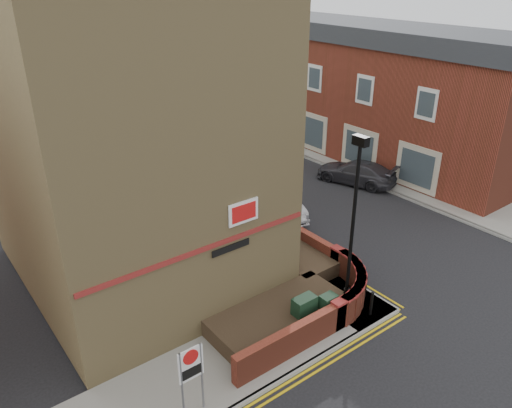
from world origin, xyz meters
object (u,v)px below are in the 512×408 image
object	(u,v)px
lamppost	(353,227)
zone_sign	(191,369)
silver_car_near	(272,199)
utility_cabinet_large	(304,313)

from	to	relation	value
lamppost	zone_sign	size ratio (longest dim) A/B	2.86
silver_car_near	lamppost	bearing A→B (deg)	-97.92
lamppost	silver_car_near	distance (m)	8.41
utility_cabinet_large	silver_car_near	bearing A→B (deg)	57.58
utility_cabinet_large	zone_sign	distance (m)	4.86
lamppost	silver_car_near	xyz separation A→B (m)	(2.80, 7.49, -2.59)
lamppost	utility_cabinet_large	world-z (taller)	lamppost
zone_sign	silver_car_near	xyz separation A→B (m)	(9.40, 8.20, -0.89)
zone_sign	utility_cabinet_large	bearing A→B (deg)	9.69
zone_sign	silver_car_near	distance (m)	12.50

